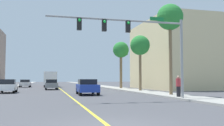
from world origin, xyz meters
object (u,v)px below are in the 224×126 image
(palm_mid, at_px, (140,46))
(car_silver, at_px, (25,83))
(traffic_signal_mast, at_px, (138,36))
(pedestrian, at_px, (178,86))
(palm_near, at_px, (170,19))
(delivery_truck, at_px, (50,79))
(car_blue, at_px, (87,87))
(car_gray, at_px, (51,84))
(palm_far, at_px, (121,51))
(car_white, at_px, (8,86))

(palm_mid, distance_m, car_silver, 27.03)
(traffic_signal_mast, bearing_deg, pedestrian, 14.98)
(palm_near, relative_size, car_silver, 2.11)
(traffic_signal_mast, xyz_separation_m, delivery_truck, (-5.80, 34.34, -3.12))
(palm_near, relative_size, delivery_truck, 0.94)
(car_blue, distance_m, car_gray, 13.96)
(pedestrian, bearing_deg, traffic_signal_mast, 96.39)
(car_blue, bearing_deg, traffic_signal_mast, -70.17)
(car_blue, relative_size, car_gray, 0.96)
(palm_far, distance_m, car_silver, 20.91)
(car_white, height_order, car_gray, car_white)
(car_blue, distance_m, delivery_truck, 26.91)
(palm_far, bearing_deg, palm_mid, -89.87)
(car_silver, distance_m, pedestrian, 35.92)
(palm_near, distance_m, palm_far, 16.89)
(car_silver, distance_m, car_blue, 27.51)
(car_silver, distance_m, delivery_truck, 4.79)
(car_silver, bearing_deg, delivery_truck, -174.98)
(palm_far, relative_size, car_blue, 1.66)
(palm_far, height_order, car_silver, palm_far)
(palm_far, bearing_deg, car_silver, 138.71)
(car_white, relative_size, delivery_truck, 0.45)
(car_white, relative_size, pedestrian, 2.41)
(delivery_truck, bearing_deg, palm_near, -70.78)
(car_blue, bearing_deg, palm_far, 62.17)
(palm_far, height_order, pedestrian, palm_far)
(traffic_signal_mast, height_order, car_blue, traffic_signal_mast)
(car_white, xyz_separation_m, car_gray, (4.86, 8.00, 0.00))
(car_silver, bearing_deg, pedestrian, 113.93)
(car_blue, height_order, car_gray, car_blue)
(pedestrian, bearing_deg, car_white, 41.15)
(car_silver, bearing_deg, car_white, 90.09)
(car_gray, bearing_deg, traffic_signal_mast, -75.82)
(palm_near, bearing_deg, delivery_truck, 108.66)
(palm_near, xyz_separation_m, car_gray, (-10.34, 17.45, -6.35))
(car_white, distance_m, car_gray, 9.36)
(car_gray, bearing_deg, palm_far, -4.43)
(palm_near, bearing_deg, palm_far, 89.36)
(car_silver, relative_size, car_gray, 0.87)
(delivery_truck, xyz_separation_m, pedestrian, (9.55, -33.34, -0.59))
(car_white, bearing_deg, palm_near, 146.70)
(car_gray, bearing_deg, car_white, -122.41)
(delivery_truck, bearing_deg, car_gray, -89.49)
(traffic_signal_mast, relative_size, car_silver, 2.58)
(palm_mid, xyz_separation_m, car_gray, (-10.54, 9.03, -4.87))
(car_white, bearing_deg, car_blue, 144.16)
(palm_far, bearing_deg, car_white, -154.31)
(palm_mid, distance_m, car_blue, 9.85)
(pedestrian, bearing_deg, car_gray, 16.73)
(car_blue, bearing_deg, palm_mid, 33.36)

